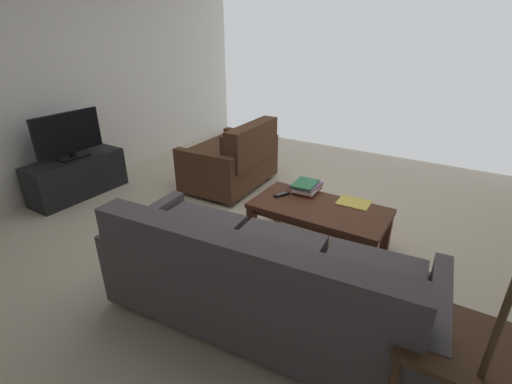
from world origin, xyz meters
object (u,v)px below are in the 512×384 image
at_px(sofa_main, 261,281).
at_px(loveseat_near, 233,159).
at_px(loose_magazine, 354,203).
at_px(flat_tv, 68,135).
at_px(tv_remote, 282,195).
at_px(coffee_table, 319,213).
at_px(tv_stand, 77,177).
at_px(end_table, 456,356).
at_px(book_stack, 307,187).

xyz_separation_m(sofa_main, loveseat_near, (1.47, -1.80, -0.00)).
relative_size(loveseat_near, loose_magazine, 4.14).
height_order(flat_tv, tv_remote, flat_tv).
bearing_deg(coffee_table, flat_tv, 8.71).
bearing_deg(tv_stand, tv_remote, -169.33).
xyz_separation_m(end_table, book_stack, (1.38, -1.43, -0.02)).
relative_size(sofa_main, loveseat_near, 1.89).
bearing_deg(tv_remote, sofa_main, 111.85).
bearing_deg(flat_tv, tv_stand, 73.19).
distance_m(end_table, loose_magazine, 1.69).
distance_m(end_table, book_stack, 1.99).
distance_m(sofa_main, end_table, 1.11).
bearing_deg(coffee_table, end_table, 133.95).
bearing_deg(loveseat_near, tv_remote, 145.66).
xyz_separation_m(tv_stand, book_stack, (-2.59, -0.67, 0.22)).
xyz_separation_m(loveseat_near, coffee_table, (-1.42, 0.73, -0.01)).
xyz_separation_m(tv_stand, loose_magazine, (-3.05, -0.66, 0.18)).
xyz_separation_m(loveseat_near, tv_stand, (1.40, 1.17, -0.12)).
height_order(coffee_table, flat_tv, flat_tv).
height_order(loveseat_near, flat_tv, flat_tv).
height_order(sofa_main, loveseat_near, loveseat_near).
distance_m(sofa_main, coffee_table, 1.07).
xyz_separation_m(end_table, flat_tv, (3.97, -0.76, 0.25)).
height_order(coffee_table, tv_stand, tv_stand).
xyz_separation_m(flat_tv, book_stack, (-2.59, -0.67, -0.28)).
distance_m(loveseat_near, book_stack, 1.29).
relative_size(tv_stand, book_stack, 3.50).
xyz_separation_m(sofa_main, tv_stand, (2.87, -0.63, -0.12)).
bearing_deg(end_table, tv_stand, -10.82).
relative_size(sofa_main, flat_tv, 2.78).
xyz_separation_m(book_stack, tv_remote, (0.15, 0.21, -0.03)).
height_order(end_table, tv_stand, end_table).
bearing_deg(flat_tv, coffee_table, -171.29).
xyz_separation_m(loveseat_near, book_stack, (-1.19, 0.49, 0.10)).
bearing_deg(coffee_table, tv_remote, -3.66).
bearing_deg(tv_remote, tv_stand, 10.67).
relative_size(loveseat_near, flat_tv, 1.47).
distance_m(tv_remote, loose_magazine, 0.65).
distance_m(flat_tv, book_stack, 2.69).
bearing_deg(loose_magazine, book_stack, 87.20).
distance_m(loveseat_near, loose_magazine, 1.73).
bearing_deg(book_stack, loveseat_near, -22.58).
bearing_deg(end_table, coffee_table, -46.05).
bearing_deg(book_stack, tv_remote, 54.54).
relative_size(tv_stand, tv_remote, 6.58).
bearing_deg(loose_magazine, tv_remote, 106.93).
relative_size(coffee_table, end_table, 2.04).
bearing_deg(tv_stand, sofa_main, 167.56).
relative_size(coffee_table, tv_remote, 7.08).
height_order(flat_tv, loose_magazine, flat_tv).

